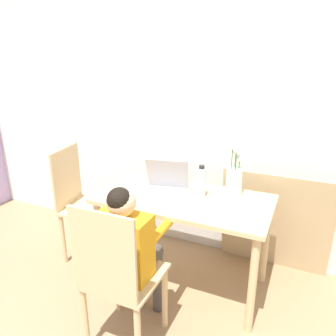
{
  "coord_description": "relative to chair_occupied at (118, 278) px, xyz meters",
  "views": [
    {
      "loc": [
        0.96,
        -0.29,
        1.63
      ],
      "look_at": [
        0.08,
        1.68,
        0.88
      ],
      "focal_mm": 35.0,
      "sensor_mm": 36.0,
      "label": 1
    }
  ],
  "objects": [
    {
      "name": "person_seated",
      "position": [
        -0.0,
        0.13,
        0.14
      ],
      "size": [
        0.32,
        0.42,
        0.99
      ],
      "rotation": [
        0.0,
        0.0,
        3.14
      ],
      "color": "orange",
      "rests_on": "ground_plane"
    },
    {
      "name": "chair_occupied",
      "position": [
        0.0,
        0.0,
        0.0
      ],
      "size": [
        0.4,
        0.4,
        0.93
      ],
      "rotation": [
        0.0,
        0.0,
        3.14
      ],
      "color": "#D6B784",
      "rests_on": "ground_plane"
    },
    {
      "name": "water_bottle",
      "position": [
        0.22,
        0.74,
        0.33
      ],
      "size": [
        0.06,
        0.06,
        0.23
      ],
      "color": "silver",
      "rests_on": "dining_table"
    },
    {
      "name": "wall_back",
      "position": [
        -0.1,
        1.26,
        0.77
      ],
      "size": [
        6.4,
        0.05,
        2.5
      ],
      "color": "white",
      "rests_on": "ground_plane"
    },
    {
      "name": "laptop",
      "position": [
        -0.03,
        0.7,
        0.28
      ],
      "size": [
        0.35,
        0.3,
        0.24
      ],
      "rotation": [
        0.0,
        0.0,
        0.21
      ],
      "color": "#B2B2B7",
      "rests_on": "dining_table"
    },
    {
      "name": "chair_spare",
      "position": [
        -0.79,
        0.7,
        0.0
      ],
      "size": [
        0.45,
        0.45,
        0.93
      ],
      "rotation": [
        0.0,
        0.0,
        1.71
      ],
      "color": "#D6B784",
      "rests_on": "ground_plane"
    },
    {
      "name": "flower_vase",
      "position": [
        0.41,
        0.88,
        0.34
      ],
      "size": [
        0.11,
        0.11,
        0.35
      ],
      "color": "silver",
      "rests_on": "dining_table"
    },
    {
      "name": "dining_table",
      "position": [
        0.12,
        0.68,
        0.13
      ],
      "size": [
        1.19,
        0.62,
        0.7
      ],
      "color": "#D6B784",
      "rests_on": "ground_plane"
    },
    {
      "name": "cardboard_panel",
      "position": [
        0.69,
        1.15,
        -0.08
      ],
      "size": [
        0.83,
        0.13,
        0.81
      ],
      "color": "tan",
      "rests_on": "ground_plane"
    }
  ]
}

